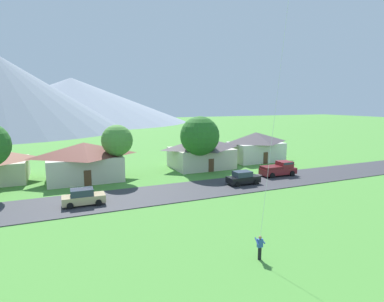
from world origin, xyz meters
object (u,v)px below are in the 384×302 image
at_px(parked_car_tan_west_end, 83,197).
at_px(house_left_center, 84,160).
at_px(pickup_truck_maroon_west_side, 279,169).
at_px(tree_near_left, 200,136).
at_px(tree_center, 117,141).
at_px(parked_car_black_mid_west, 243,178).
at_px(house_leftmost, 256,146).
at_px(house_right_center, 201,152).

bearing_deg(parked_car_tan_west_end, house_left_center, 84.19).
relative_size(parked_car_tan_west_end, pickup_truck_maroon_west_side, 0.80).
height_order(parked_car_tan_west_end, pickup_truck_maroon_west_side, pickup_truck_maroon_west_side).
relative_size(tree_near_left, tree_center, 1.12).
height_order(house_left_center, tree_center, tree_center).
xyz_separation_m(tree_near_left, pickup_truck_maroon_west_side, (9.41, -6.60, -4.45)).
bearing_deg(parked_car_black_mid_west, house_leftmost, 50.04).
bearing_deg(parked_car_tan_west_end, tree_center, 60.31).
bearing_deg(parked_car_black_mid_west, pickup_truck_maroon_west_side, 15.26).
bearing_deg(tree_near_left, house_right_center, 61.46).
height_order(house_leftmost, pickup_truck_maroon_west_side, house_leftmost).
bearing_deg(parked_car_black_mid_west, tree_near_left, 103.99).
distance_m(house_left_center, pickup_truck_maroon_west_side, 27.13).
distance_m(house_right_center, tree_center, 14.50).
height_order(tree_near_left, pickup_truck_maroon_west_side, tree_near_left).
relative_size(house_leftmost, pickup_truck_maroon_west_side, 1.84).
bearing_deg(house_leftmost, parked_car_black_mid_west, -129.96).
relative_size(parked_car_tan_west_end, parked_car_black_mid_west, 1.00).
distance_m(tree_near_left, parked_car_black_mid_west, 9.99).
xyz_separation_m(house_left_center, parked_car_black_mid_west, (18.28, -10.96, -1.77)).
relative_size(house_left_center, parked_car_black_mid_west, 2.43).
distance_m(house_right_center, parked_car_black_mid_west, 12.01).
bearing_deg(pickup_truck_maroon_west_side, tree_center, 162.51).
bearing_deg(parked_car_tan_west_end, tree_near_left, 27.54).
bearing_deg(pickup_truck_maroon_west_side, tree_near_left, 144.95).
bearing_deg(parked_car_tan_west_end, parked_car_black_mid_west, 1.28).
relative_size(house_right_center, tree_near_left, 1.18).
height_order(house_right_center, parked_car_tan_west_end, house_right_center).
distance_m(house_leftmost, parked_car_tan_west_end, 33.47).
distance_m(house_leftmost, tree_near_left, 14.28).
height_order(parked_car_tan_west_end, parked_car_black_mid_west, same).
bearing_deg(tree_near_left, pickup_truck_maroon_west_side, -35.05).
xyz_separation_m(tree_near_left, parked_car_black_mid_west, (2.14, -8.59, -4.64)).
relative_size(house_left_center, tree_center, 1.36).
relative_size(house_left_center, parked_car_tan_west_end, 2.42).
xyz_separation_m(tree_center, pickup_truck_maroon_west_side, (21.48, -6.77, -4.34)).
xyz_separation_m(house_right_center, parked_car_black_mid_west, (0.35, -11.89, -1.66)).
xyz_separation_m(house_right_center, pickup_truck_maroon_west_side, (7.62, -9.90, -1.47)).
height_order(tree_near_left, tree_center, tree_near_left).
height_order(house_left_center, parked_car_tan_west_end, house_left_center).
relative_size(house_leftmost, parked_car_tan_west_end, 2.29).
distance_m(house_left_center, parked_car_tan_west_end, 11.59).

